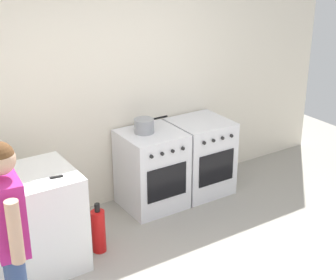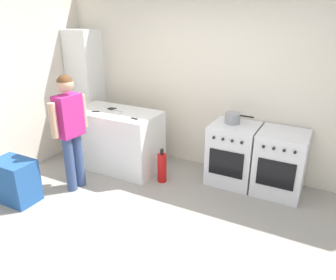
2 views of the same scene
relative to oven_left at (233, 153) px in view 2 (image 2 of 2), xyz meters
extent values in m
plane|color=gray|center=(-0.35, -1.58, -0.43)|extent=(8.00, 8.00, 0.00)
cube|color=silver|center=(-0.35, 0.37, 0.87)|extent=(6.00, 0.10, 2.60)
cube|color=silver|center=(-2.95, -1.18, 0.87)|extent=(0.10, 3.10, 2.60)
cube|color=white|center=(-1.70, -0.38, 0.02)|extent=(1.30, 0.70, 0.90)
cube|color=silver|center=(0.00, 0.00, 0.00)|extent=(0.62, 0.60, 0.85)
cube|color=black|center=(0.00, -0.30, -0.03)|extent=(0.47, 0.01, 0.36)
cylinder|color=black|center=(-0.14, -0.12, 0.42)|extent=(0.20, 0.20, 0.01)
cylinder|color=black|center=(0.14, -0.12, 0.42)|extent=(0.20, 0.20, 0.01)
cylinder|color=black|center=(-0.14, 0.12, 0.42)|extent=(0.20, 0.20, 0.01)
cylinder|color=black|center=(0.14, 0.12, 0.42)|extent=(0.20, 0.20, 0.01)
cylinder|color=black|center=(-0.19, -0.31, 0.31)|extent=(0.04, 0.02, 0.04)
cylinder|color=black|center=(-0.06, -0.31, 0.31)|extent=(0.04, 0.02, 0.04)
cylinder|color=black|center=(0.06, -0.31, 0.31)|extent=(0.04, 0.02, 0.04)
cylinder|color=black|center=(0.19, -0.31, 0.31)|extent=(0.04, 0.02, 0.04)
cube|color=silver|center=(0.64, 0.00, 0.00)|extent=(0.61, 0.60, 0.85)
cube|color=black|center=(0.64, -0.30, -0.03)|extent=(0.46, 0.01, 0.36)
cylinder|color=black|center=(0.50, -0.12, 0.42)|extent=(0.20, 0.20, 0.01)
cylinder|color=black|center=(0.78, -0.12, 0.42)|extent=(0.20, 0.20, 0.01)
cylinder|color=black|center=(0.50, 0.12, 0.42)|extent=(0.20, 0.20, 0.01)
cylinder|color=black|center=(0.78, 0.12, 0.42)|extent=(0.20, 0.20, 0.01)
cylinder|color=black|center=(0.46, -0.31, 0.31)|extent=(0.04, 0.02, 0.04)
cylinder|color=black|center=(0.58, -0.31, 0.31)|extent=(0.04, 0.02, 0.04)
cylinder|color=black|center=(0.70, -0.31, 0.31)|extent=(0.04, 0.02, 0.04)
cylinder|color=black|center=(0.82, -0.31, 0.31)|extent=(0.04, 0.02, 0.04)
cylinder|color=gray|center=(-0.06, 0.05, 0.50)|extent=(0.21, 0.21, 0.15)
cylinder|color=black|center=(0.14, 0.05, 0.55)|extent=(0.18, 0.02, 0.02)
cube|color=silver|center=(-1.92, -0.29, 0.48)|extent=(0.10, 0.03, 0.01)
cube|color=black|center=(-1.82, -0.28, 0.48)|extent=(0.11, 0.03, 0.01)
cube|color=silver|center=(-2.09, -0.63, 0.48)|extent=(0.23, 0.14, 0.01)
cube|color=black|center=(-1.93, -0.55, 0.48)|extent=(0.11, 0.07, 0.01)
cube|color=silver|center=(-1.38, -0.54, 0.48)|extent=(0.14, 0.06, 0.01)
cube|color=black|center=(-1.25, -0.55, 0.48)|extent=(0.11, 0.04, 0.01)
cube|color=silver|center=(-1.67, -0.37, 0.48)|extent=(0.20, 0.07, 0.01)
cube|color=black|center=(-1.82, -0.34, 0.48)|extent=(0.11, 0.04, 0.01)
cylinder|color=#384C7A|center=(-1.84, -1.26, -0.04)|extent=(0.13, 0.13, 0.77)
cylinder|color=#384C7A|center=(-1.83, -1.10, -0.04)|extent=(0.13, 0.13, 0.77)
cube|color=#B7267A|center=(-1.83, -1.18, 0.61)|extent=(0.23, 0.36, 0.54)
cylinder|color=tan|center=(-1.86, -1.42, 0.61)|extent=(0.09, 0.09, 0.44)
cylinder|color=tan|center=(-1.81, -0.94, 0.61)|extent=(0.09, 0.09, 0.44)
sphere|color=tan|center=(-1.83, -1.18, 1.02)|extent=(0.21, 0.21, 0.21)
sphere|color=brown|center=(-1.83, -1.18, 1.04)|extent=(0.20, 0.20, 0.20)
cylinder|color=red|center=(-0.87, -0.48, -0.22)|extent=(0.13, 0.13, 0.42)
cylinder|color=black|center=(-0.87, -0.48, 0.03)|extent=(0.05, 0.05, 0.08)
cube|color=#235193|center=(-2.27, -1.78, -0.29)|extent=(0.52, 0.36, 0.28)
cube|color=#235193|center=(-2.27, -1.78, -0.01)|extent=(0.52, 0.36, 0.28)
cube|color=white|center=(-2.65, 0.10, 0.57)|extent=(0.48, 0.44, 2.00)
camera|label=1|loc=(-2.56, -4.26, 2.37)|focal=55.00mm
camera|label=2|loc=(1.14, -4.10, 1.89)|focal=35.00mm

